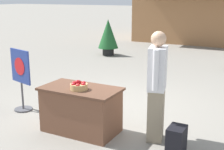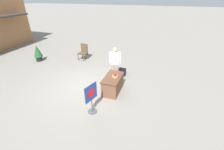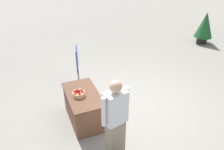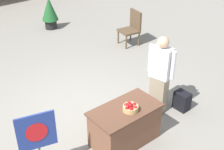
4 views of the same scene
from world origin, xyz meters
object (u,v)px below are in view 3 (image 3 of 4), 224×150
at_px(display_table, 84,107).
at_px(apple_basket, 79,93).
at_px(potted_plant_near_right, 205,26).
at_px(person_visitor, 115,119).
at_px(poster_board, 77,65).

bearing_deg(display_table, apple_basket, -70.76).
height_order(apple_basket, potted_plant_near_right, potted_plant_near_right).
height_order(display_table, apple_basket, apple_basket).
height_order(apple_basket, person_visitor, person_visitor).
distance_m(poster_board, potted_plant_near_right, 6.25).
bearing_deg(poster_board, potted_plant_near_right, -152.25).
relative_size(person_visitor, poster_board, 1.41).
height_order(apple_basket, poster_board, poster_board).
bearing_deg(display_table, person_visitor, 13.51).
bearing_deg(potted_plant_near_right, display_table, -65.25).
xyz_separation_m(apple_basket, poster_board, (-1.65, 0.40, -0.15)).
distance_m(person_visitor, poster_board, 2.85).
bearing_deg(poster_board, display_table, 94.82).
height_order(person_visitor, poster_board, person_visitor).
height_order(poster_board, potted_plant_near_right, potted_plant_near_right).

